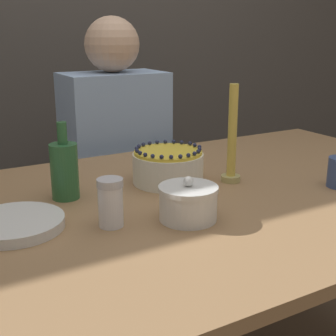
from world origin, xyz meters
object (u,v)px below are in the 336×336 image
cake (168,167)px  sugar_shaker (111,202)px  person_man_blue_shirt (117,188)px  bottle (64,170)px  candle (232,143)px  sugar_bowl (188,203)px

cake → sugar_shaker: 0.34m
sugar_shaker → person_man_blue_shirt: 0.90m
sugar_shaker → bottle: bearing=97.7°
candle → cake: bearing=153.1°
cake → bottle: bottle is taller
cake → sugar_bowl: bearing=-110.3°
sugar_bowl → sugar_shaker: 0.18m
cake → sugar_bowl: 0.28m
sugar_bowl → sugar_shaker: size_ratio=1.24×
sugar_bowl → cake: bearing=69.7°
sugar_bowl → candle: candle is taller
candle → bottle: size_ratio=1.39×
person_man_blue_shirt → sugar_bowl: bearing=77.8°
sugar_shaker → person_man_blue_shirt: size_ratio=0.09×
cake → sugar_bowl: (-0.10, -0.27, -0.01)m
candle → person_man_blue_shirt: (-0.08, 0.66, -0.32)m
sugar_bowl → bottle: 0.35m
sugar_shaker → person_man_blue_shirt: person_man_blue_shirt is taller
bottle → candle: bearing=-12.4°
bottle → cake: bearing=-3.6°
sugar_bowl → candle: bearing=34.7°
candle → bottle: candle is taller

